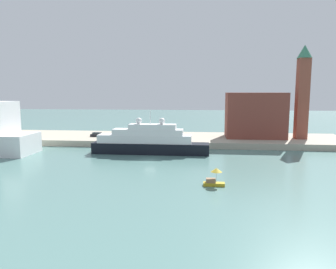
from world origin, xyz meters
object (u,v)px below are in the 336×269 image
large_yacht (149,142)px  small_motorboat (214,178)px  harbor_building (255,115)px  bell_tower (303,89)px  parked_car (97,135)px  mooring_bollard (155,140)px  person_figure (102,137)px

large_yacht → small_motorboat: large_yacht is taller
harbor_building → bell_tower: bell_tower is taller
large_yacht → parked_car: large_yacht is taller
large_yacht → harbor_building: bearing=34.1°
harbor_building → mooring_bollard: size_ratio=28.54×
large_yacht → harbor_building: harbor_building is taller
bell_tower → person_figure: size_ratio=15.13×
person_figure → parked_car: bearing=118.1°
parked_car → large_yacht: bearing=-41.6°
small_motorboat → bell_tower: bell_tower is taller
small_motorboat → parked_car: bearing=128.5°
harbor_building → bell_tower: 15.34m
bell_tower → parked_car: bearing=-178.1°
bell_tower → parked_car: size_ratio=6.39×
small_motorboat → person_figure: (-30.62, 36.16, 1.21)m
harbor_building → parked_car: 48.87m
parked_car → mooring_bollard: (19.21, -7.63, -0.26)m
harbor_building → bell_tower: size_ratio=0.64×
large_yacht → bell_tower: bell_tower is taller
parked_car → person_figure: 7.90m
person_figure → mooring_bollard: 15.51m
harbor_building → parked_car: size_ratio=4.08×
person_figure → mooring_bollard: bearing=-2.5°
bell_tower → parked_car: bell_tower is taller
small_motorboat → person_figure: 47.40m
parked_car → mooring_bollard: 20.67m
small_motorboat → harbor_building: bearing=73.1°
parked_car → person_figure: (3.72, -6.96, 0.27)m
parked_car → small_motorboat: bearing=-51.5°
harbor_building → mooring_bollard: (-29.16, -10.75, -6.49)m
small_motorboat → mooring_bollard: 38.59m
large_yacht → mooring_bollard: large_yacht is taller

